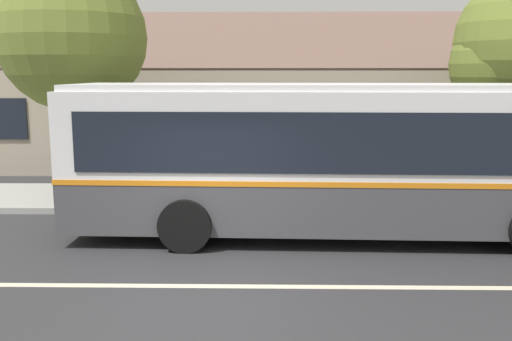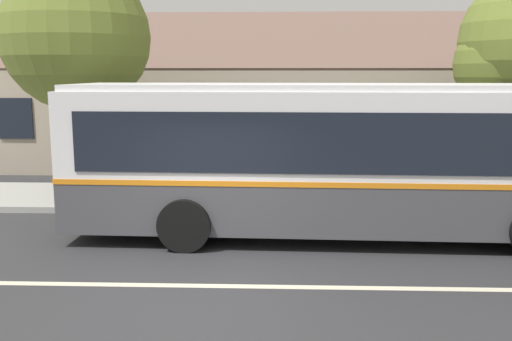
% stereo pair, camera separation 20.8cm
% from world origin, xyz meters
% --- Properties ---
extents(ground_plane, '(300.00, 300.00, 0.00)m').
position_xyz_m(ground_plane, '(0.00, 0.00, 0.00)').
color(ground_plane, '#2D2D30').
extents(sidewalk_far, '(60.00, 3.00, 0.15)m').
position_xyz_m(sidewalk_far, '(0.00, 6.00, 0.07)').
color(sidewalk_far, '#9E9E99').
rests_on(sidewalk_far, ground).
extents(lane_divider_stripe, '(60.00, 0.16, 0.01)m').
position_xyz_m(lane_divider_stripe, '(0.00, 0.00, 0.00)').
color(lane_divider_stripe, beige).
rests_on(lane_divider_stripe, ground).
extents(community_building, '(21.53, 10.49, 6.67)m').
position_xyz_m(community_building, '(0.18, 14.67, 1.82)').
color(community_building, tan).
rests_on(community_building, ground).
extents(transit_bus, '(11.06, 2.99, 3.08)m').
position_xyz_m(transit_bus, '(2.53, 2.90, 1.66)').
color(transit_bus, '#47474C').
rests_on(transit_bus, ground).
extents(bench_by_building, '(1.65, 0.51, 0.94)m').
position_xyz_m(bench_by_building, '(-3.38, 5.31, 0.57)').
color(bench_by_building, '#4C4C4C').
rests_on(bench_by_building, sidewalk_far).
extents(street_tree_secondary, '(3.81, 3.81, 6.10)m').
position_xyz_m(street_tree_secondary, '(-4.00, 6.41, 4.17)').
color(street_tree_secondary, '#4C3828').
rests_on(street_tree_secondary, ground).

